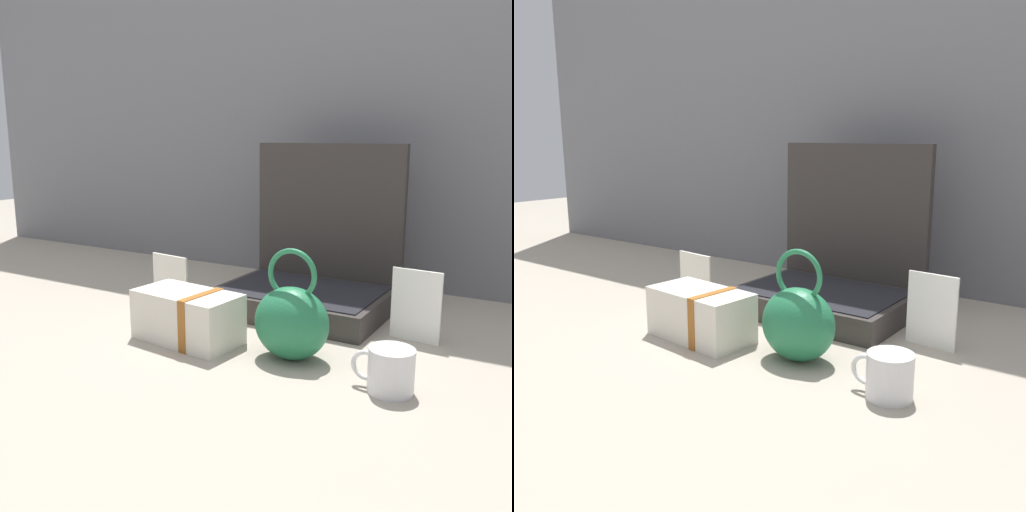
% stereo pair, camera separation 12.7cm
% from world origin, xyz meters
% --- Properties ---
extents(ground_plane, '(6.00, 6.00, 0.00)m').
position_xyz_m(ground_plane, '(0.00, 0.00, 0.00)').
color(ground_plane, '#9E9384').
extents(back_wall, '(3.20, 0.06, 1.40)m').
position_xyz_m(back_wall, '(0.00, 0.58, 0.70)').
color(back_wall, slate).
rests_on(back_wall, ground_plane).
extents(open_suitcase, '(0.43, 0.32, 0.44)m').
position_xyz_m(open_suitcase, '(0.04, 0.24, 0.10)').
color(open_suitcase, '#332D2B').
rests_on(open_suitcase, ground_plane).
extents(teal_pouch_handbag, '(0.16, 0.13, 0.23)m').
position_xyz_m(teal_pouch_handbag, '(0.16, -0.11, 0.08)').
color(teal_pouch_handbag, '#237247').
rests_on(teal_pouch_handbag, ground_plane).
extents(cream_toiletry_bag, '(0.25, 0.15, 0.12)m').
position_xyz_m(cream_toiletry_bag, '(-0.09, -0.13, 0.06)').
color(cream_toiletry_bag, silver).
rests_on(cream_toiletry_bag, ground_plane).
extents(coffee_mug, '(0.12, 0.08, 0.08)m').
position_xyz_m(coffee_mug, '(0.38, -0.16, 0.04)').
color(coffee_mug, silver).
rests_on(coffee_mug, ground_plane).
extents(info_card_left, '(0.13, 0.02, 0.13)m').
position_xyz_m(info_card_left, '(-0.32, 0.08, 0.07)').
color(info_card_left, white).
rests_on(info_card_left, ground_plane).
extents(poster_card_right, '(0.11, 0.01, 0.16)m').
position_xyz_m(poster_card_right, '(0.35, 0.12, 0.08)').
color(poster_card_right, white).
rests_on(poster_card_right, ground_plane).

